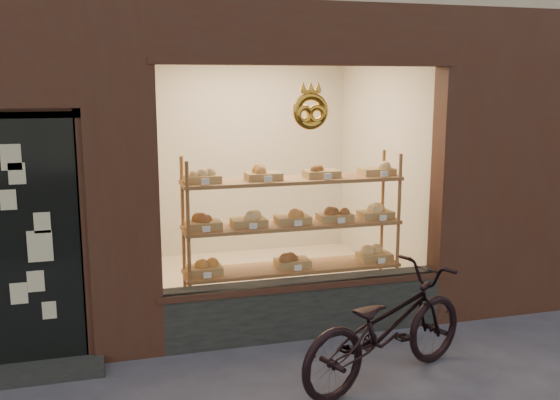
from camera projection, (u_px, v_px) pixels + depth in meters
name	position (u px, v px, depth m)	size (l,w,h in m)	color
display_shelf	(293.00, 237.00, 6.27)	(2.20, 0.45, 1.70)	brown
bicycle	(386.00, 326.00, 5.04)	(0.61, 1.75, 0.92)	black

